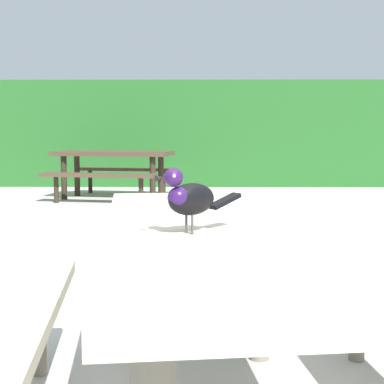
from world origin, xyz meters
TOP-DOWN VIEW (x-y plane):
  - hedge_wall at (0.00, 10.04)m, footprint 28.00×2.00m
  - picnic_table_foreground at (0.14, 0.08)m, footprint 1.87×1.90m
  - bird_grackle at (0.02, -0.13)m, footprint 0.24×0.19m
  - picnic_table_mid_left at (-1.28, 7.16)m, footprint 1.97×1.95m

SIDE VIEW (x-z plane):
  - picnic_table_foreground at x=0.14m, z-range 0.19..0.93m
  - picnic_table_mid_left at x=-1.28m, z-range 0.19..0.93m
  - bird_grackle at x=0.02m, z-range 0.75..0.94m
  - hedge_wall at x=0.00m, z-range 0.00..2.01m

